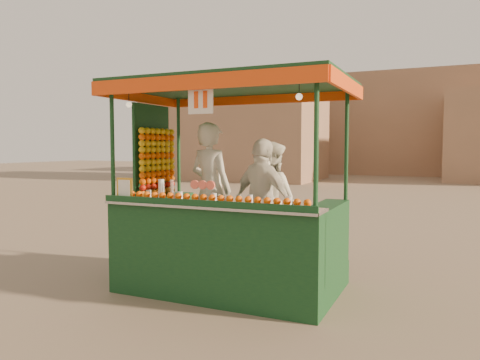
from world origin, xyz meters
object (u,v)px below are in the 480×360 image
at_px(vendor_right, 263,202).
at_px(vendor_middle, 272,200).
at_px(juice_cart, 223,223).
at_px(vendor_left, 211,190).

bearing_deg(vendor_right, vendor_middle, -60.08).
bearing_deg(juice_cart, vendor_right, 27.97).
distance_m(juice_cart, vendor_right, 0.60).
relative_size(juice_cart, vendor_middle, 1.84).
relative_size(vendor_left, vendor_right, 1.14).
relative_size(juice_cart, vendor_right, 1.80).
relative_size(vendor_middle, vendor_right, 0.98).
bearing_deg(vendor_right, vendor_left, 10.43).
height_order(vendor_left, vendor_middle, vendor_left).
xyz_separation_m(juice_cart, vendor_left, (-0.43, 0.45, 0.40)).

